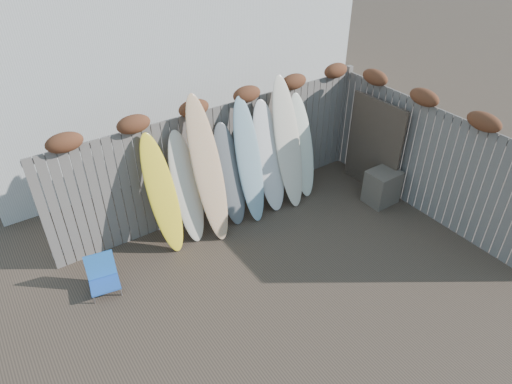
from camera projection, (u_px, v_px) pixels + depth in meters
ground at (300, 283)px, 6.97m from camera, size 80.00×80.00×0.00m
back_fence at (220, 150)px, 7.94m from camera, size 6.05×0.28×2.24m
right_fence at (430, 156)px, 7.86m from camera, size 0.28×4.40×2.24m
beach_chair at (103, 275)px, 6.74m from camera, size 0.49×0.52×0.56m
wooden_crate at (382, 187)px, 8.53m from camera, size 0.57×0.47×0.66m
lattice_panel at (374, 146)px, 8.63m from camera, size 0.11×1.21×1.82m
surfboard_0 at (162, 195)px, 7.19m from camera, size 0.53×0.74×1.96m
surfboard_1 at (186, 188)px, 7.43m from camera, size 0.50×0.69×1.87m
surfboard_2 at (208, 170)px, 7.36m from camera, size 0.51×0.84×2.40m
surfboard_3 at (230, 175)px, 7.81m from camera, size 0.52×0.66×1.79m
surfboard_4 at (249, 161)px, 7.84m from camera, size 0.53×0.80×2.16m
surfboard_5 at (269, 157)px, 8.11m from camera, size 0.57×0.72×1.99m
surfboard_6 at (288, 144)px, 8.16m from camera, size 0.56×0.85×2.34m
surfboard_7 at (302, 146)px, 8.51m from camera, size 0.52×0.72×1.92m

